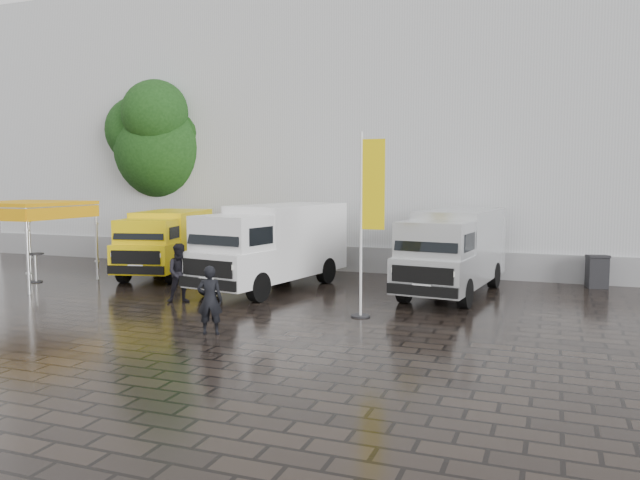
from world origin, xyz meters
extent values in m
plane|color=black|center=(0.00, 0.00, 0.00)|extent=(120.00, 120.00, 0.00)
cube|color=silver|center=(2.00, 16.00, 6.00)|extent=(44.00, 16.00, 12.00)
cube|color=gray|center=(2.00, 7.95, 0.50)|extent=(44.00, 0.15, 1.00)
cylinder|color=silver|center=(-12.80, 2.76, 1.36)|extent=(0.10, 0.10, 2.71)
cylinder|color=silver|center=(-9.64, 2.76, 1.36)|extent=(0.10, 0.10, 2.71)
cylinder|color=silver|center=(-9.64, -0.40, 1.36)|extent=(0.10, 0.10, 2.71)
cube|color=orange|center=(-11.22, 1.18, 2.81)|extent=(3.36, 3.36, 0.12)
cylinder|color=black|center=(1.15, 0.21, 0.02)|extent=(0.50, 0.50, 0.04)
cylinder|color=white|center=(1.15, 0.21, 2.43)|extent=(0.07, 0.07, 4.86)
cube|color=yellow|center=(1.48, 0.21, 3.50)|extent=(0.60, 0.03, 2.33)
cylinder|color=black|center=(-10.73, 8.81, 2.08)|extent=(0.58, 0.58, 4.17)
sphere|color=#143511|center=(-10.73, 8.81, 5.00)|extent=(4.59, 4.59, 4.59)
sphere|color=#143511|center=(-11.33, 9.71, 6.88)|extent=(2.71, 2.71, 2.71)
cylinder|color=black|center=(-11.31, 1.53, 0.51)|extent=(0.60, 0.60, 1.03)
cube|color=black|center=(7.28, 7.31, 0.55)|extent=(0.79, 0.79, 1.11)
imported|color=black|center=(-1.61, -2.85, 0.82)|extent=(0.69, 0.58, 1.63)
imported|color=black|center=(-4.42, 0.24, 0.88)|extent=(1.08, 1.03, 1.75)
camera|label=1|loc=(5.89, -15.39, 3.61)|focal=35.00mm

